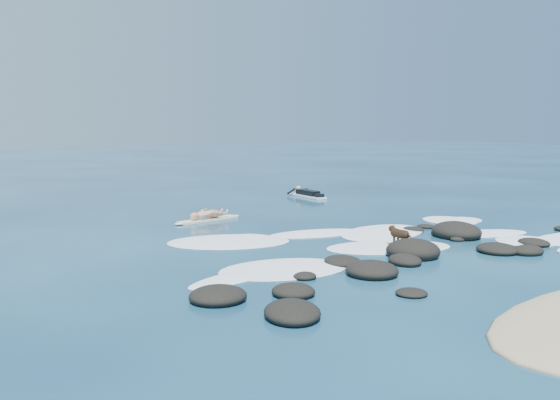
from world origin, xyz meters
TOP-DOWN VIEW (x-y plane):
  - ground at (0.00, 0.00)m, footprint 160.00×160.00m
  - reef_rocks at (-0.12, -2.25)m, footprint 14.42×7.17m
  - breaking_foam at (0.38, -0.04)m, footprint 14.34×8.13m
  - standing_surfer_rig at (-2.83, 6.34)m, footprint 2.86×1.11m
  - paddling_surfer_rig at (4.19, 10.64)m, footprint 1.19×2.63m
  - dog at (-0.35, -0.96)m, footprint 0.30×1.02m

SIDE VIEW (x-z plane):
  - ground at x=0.00m, z-range 0.00..0.00m
  - breaking_foam at x=0.38m, z-range -0.05..0.07m
  - reef_rocks at x=-0.12m, z-range -0.20..0.42m
  - paddling_surfer_rig at x=4.19m, z-range -0.07..0.39m
  - dog at x=-0.35m, z-range 0.11..0.75m
  - standing_surfer_rig at x=-2.83m, z-range -0.17..1.47m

